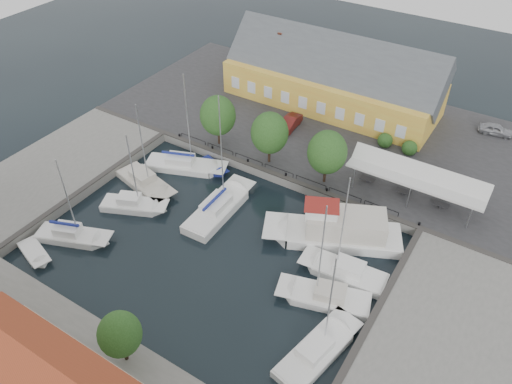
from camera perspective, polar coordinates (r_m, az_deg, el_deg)
ground at (r=49.51m, az=-3.71°, el=-5.07°), size 140.00×140.00×0.00m
north_quay at (r=65.14m, az=8.05°, el=7.35°), size 56.00×26.00×1.00m
west_quay at (r=61.14m, az=-21.99°, el=2.20°), size 12.00×24.00×1.00m
east_quay at (r=42.96m, az=20.45°, el=-16.88°), size 12.00×24.00×1.00m
quay_edge_fittings at (r=51.66m, az=-0.72°, el=-1.13°), size 56.00×24.72×0.40m
warehouse at (r=68.46m, az=8.36°, el=12.76°), size 28.56×14.00×9.55m
tent_canopy at (r=53.22m, az=17.93°, el=1.65°), size 14.00×4.00×2.83m
quay_trees at (r=55.22m, az=1.57°, el=6.77°), size 18.20×4.20×6.30m
car_silver at (r=68.52m, az=25.75°, el=6.46°), size 4.21×2.13×1.37m
car_red at (r=63.03m, az=3.87°, el=7.84°), size 1.88×4.68×1.51m
center_sailboat at (r=51.99m, az=-4.28°, el=-1.96°), size 3.25×10.16×13.62m
trawler at (r=49.08m, az=9.35°, el=-4.47°), size 13.75×9.18×5.00m
east_boat_a at (r=46.47m, az=10.12°, el=-9.08°), size 8.23×3.23×11.44m
east_boat_b at (r=44.32m, az=7.97°, el=-11.93°), size 8.49×4.78×11.18m
east_boat_c at (r=41.09m, az=6.96°, el=-17.72°), size 4.31×8.76×10.83m
west_boat_a at (r=58.47m, az=-8.20°, el=2.93°), size 9.80×5.91×12.55m
west_boat_b at (r=56.67m, az=-12.54°, el=0.96°), size 8.45×4.57×11.12m
west_boat_c at (r=53.93m, az=-13.85°, el=-1.57°), size 7.29×4.87×9.74m
west_boat_d at (r=52.15m, az=-20.23°, el=-4.83°), size 7.79×4.81×10.26m
launch_sw at (r=52.01m, az=-23.96°, el=-6.49°), size 4.73×2.91×0.98m
launch_nw at (r=58.17m, az=-5.03°, el=2.78°), size 4.64×2.98×0.88m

